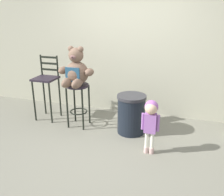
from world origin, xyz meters
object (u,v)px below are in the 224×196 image
at_px(child_walking, 151,116).
at_px(bar_stool_with_teddy, 78,97).
at_px(trash_bin, 131,114).
at_px(bar_chair_empty, 47,83).
at_px(teddy_bear, 76,71).

bearing_deg(child_walking, bar_stool_with_teddy, 170.56).
distance_m(bar_stool_with_teddy, child_walking, 1.51).
height_order(bar_stool_with_teddy, trash_bin, bar_stool_with_teddy).
bearing_deg(child_walking, bar_chair_empty, 173.85).
xyz_separation_m(teddy_bear, bar_chair_empty, (-0.72, 0.18, -0.31)).
bearing_deg(bar_chair_empty, trash_bin, -4.23).
bearing_deg(teddy_bear, bar_chair_empty, 165.92).
relative_size(teddy_bear, bar_chair_empty, 0.55).
xyz_separation_m(bar_stool_with_teddy, bar_chair_empty, (-0.72, 0.15, 0.16)).
distance_m(teddy_bear, bar_chair_empty, 0.81).
bearing_deg(teddy_bear, bar_stool_with_teddy, 90.00).
bearing_deg(trash_bin, teddy_bear, -176.81).
xyz_separation_m(teddy_bear, trash_bin, (0.98, 0.05, -0.70)).
height_order(child_walking, bar_chair_empty, bar_chair_empty).
height_order(teddy_bear, trash_bin, teddy_bear).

